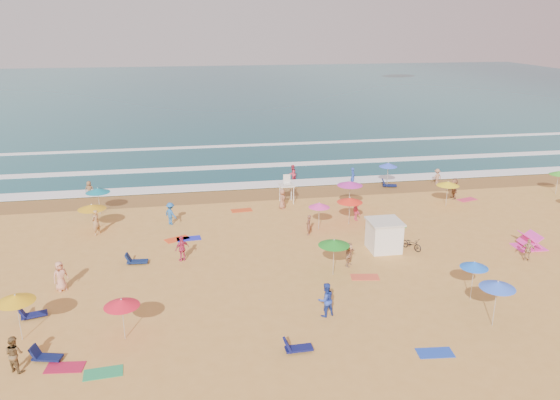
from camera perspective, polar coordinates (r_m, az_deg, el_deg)
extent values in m
plane|color=gold|center=(37.79, 2.15, -4.96)|extent=(220.00, 220.00, 0.00)
cube|color=#0C4756|center=(119.08, -6.39, 11.07)|extent=(220.00, 140.00, 0.18)
plane|color=olive|center=(49.32, -0.85, 0.73)|extent=(220.00, 220.00, 0.00)
cube|color=white|center=(51.65, -1.29, 1.66)|extent=(200.00, 2.20, 0.05)
cube|color=white|center=(58.32, -2.33, 3.61)|extent=(200.00, 1.60, 0.05)
cube|color=white|center=(67.97, -3.46, 5.73)|extent=(200.00, 1.20, 0.05)
cube|color=white|center=(37.67, 10.81, -3.72)|extent=(2.00, 2.00, 2.00)
cube|color=silver|center=(37.29, 10.90, -2.21)|extent=(2.20, 2.20, 0.12)
imported|color=black|center=(38.32, 13.58, -4.47)|extent=(1.30, 1.66, 0.84)
cone|color=#FE38AB|center=(40.41, 4.12, -0.52)|extent=(1.58, 1.58, 0.35)
cone|color=yellow|center=(47.45, 17.15, 1.66)|extent=(1.86, 1.86, 0.35)
cone|color=#385BFF|center=(51.49, 11.24, 3.63)|extent=(1.68, 1.68, 0.35)
cone|color=#EBAD13|center=(29.38, -25.91, -9.22)|extent=(1.81, 1.81, 0.35)
cone|color=#219224|center=(33.19, 5.67, -4.44)|extent=(1.92, 1.92, 0.35)
cone|color=#3768FA|center=(29.72, 21.80, -8.22)|extent=(1.78, 1.78, 0.35)
cone|color=#FF2E1A|center=(41.61, 7.31, 0.00)|extent=(1.95, 1.95, 0.35)
cone|color=#117A90|center=(45.78, -18.52, 0.97)|extent=(1.90, 1.90, 0.35)
cone|color=green|center=(54.45, 27.13, 2.55)|extent=(1.61, 1.61, 0.35)
cone|color=#CD2DAB|center=(44.44, 7.32, 1.75)|extent=(2.07, 2.07, 0.35)
cone|color=blue|center=(32.04, 19.65, -6.38)|extent=(1.54, 1.54, 0.35)
cone|color=gold|center=(42.20, -19.08, -0.67)|extent=(2.05, 2.05, 0.35)
cone|color=red|center=(27.80, -16.23, -10.27)|extent=(1.73, 1.73, 0.35)
cube|color=#0E1546|center=(28.24, -23.11, -14.89)|extent=(1.40, 0.86, 0.34)
cube|color=#101551|center=(32.09, -24.29, -10.87)|extent=(1.40, 0.87, 0.34)
cube|color=#0F1F4E|center=(36.42, -14.66, -6.23)|extent=(1.34, 0.65, 0.34)
cube|color=#101350|center=(26.75, 1.99, -15.23)|extent=(1.31, 0.59, 0.34)
cube|color=#0E1746|center=(52.12, 11.38, 1.53)|extent=(1.40, 0.88, 0.34)
cube|color=#B3163A|center=(27.55, -21.55, -15.96)|extent=(1.79, 1.05, 0.03)
cube|color=#2127D3|center=(39.71, -9.51, -4.00)|extent=(1.77, 1.02, 0.03)
cube|color=#25965A|center=(26.64, -17.99, -16.80)|extent=(1.76, 0.99, 0.03)
cube|color=#F8471B|center=(39.78, -10.70, -4.03)|extent=(1.90, 1.50, 0.03)
cube|color=#E65236|center=(33.98, 8.87, -7.96)|extent=(1.82, 1.13, 0.03)
cube|color=#DD481B|center=(44.96, -4.03, -1.08)|extent=(1.77, 1.01, 0.03)
cube|color=blue|center=(27.69, 15.89, -15.11)|extent=(1.77, 1.02, 0.03)
cube|color=green|center=(42.39, 11.81, -2.68)|extent=(1.77, 1.00, 0.03)
cube|color=#E1355C|center=(50.24, 18.97, 0.04)|extent=(1.87, 1.30, 0.03)
imported|color=brown|center=(39.70, 3.01, -2.62)|extent=(0.50, 0.63, 1.50)
imported|color=#2746B8|center=(52.89, 7.62, 2.47)|extent=(0.55, 0.71, 1.72)
imported|color=#986646|center=(49.96, 17.74, 1.18)|extent=(0.85, 1.80, 1.87)
imported|color=#2563AE|center=(42.41, -11.35, -1.40)|extent=(1.23, 1.27, 1.74)
imported|color=tan|center=(41.76, -18.69, -2.25)|extent=(0.78, 0.82, 1.89)
imported|color=tan|center=(38.93, 24.50, -4.78)|extent=(0.95, 0.77, 1.51)
imported|color=#CF3361|center=(36.00, -10.19, -5.01)|extent=(1.07, 0.88, 1.70)
imported|color=#2742B6|center=(29.26, 4.80, -10.34)|extent=(1.09, 0.96, 1.89)
imported|color=#AA6C4E|center=(45.09, 0.23, 0.11)|extent=(0.72, 0.92, 1.65)
imported|color=#B62D47|center=(42.90, 8.01, -1.11)|extent=(0.75, 1.10, 1.57)
imported|color=#CA324A|center=(53.22, 1.30, 2.76)|extent=(1.09, 1.08, 1.77)
imported|color=tan|center=(35.02, 7.21, -5.65)|extent=(1.14, 1.51, 1.59)
imported|color=brown|center=(51.42, -19.30, 1.03)|extent=(0.84, 0.61, 1.58)
imported|color=tan|center=(53.78, 16.08, 2.35)|extent=(1.11, 0.82, 1.54)
imported|color=brown|center=(27.77, -26.02, -14.24)|extent=(1.06, 1.01, 1.73)
imported|color=#E39777|center=(34.18, -21.97, -7.38)|extent=(1.04, 0.96, 1.78)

